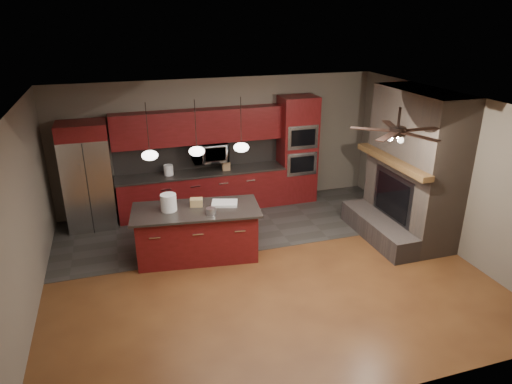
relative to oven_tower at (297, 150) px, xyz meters
name	(u,v)px	position (x,y,z in m)	size (l,w,h in m)	color
ground	(262,269)	(-1.70, -2.69, -1.19)	(7.00, 7.00, 0.00)	brown
ceiling	(263,104)	(-1.70, -2.69, 1.61)	(7.00, 6.00, 0.02)	white
back_wall	(219,143)	(-1.70, 0.31, 0.21)	(7.00, 0.02, 2.80)	#675C52
right_wall	(447,171)	(1.80, -2.69, 0.21)	(0.02, 6.00, 2.80)	#675C52
left_wall	(21,221)	(-5.20, -2.69, 0.21)	(0.02, 6.00, 2.80)	#675C52
slate_tile_patch	(235,224)	(-1.70, -0.89, -1.19)	(7.00, 2.40, 0.01)	#353330
fireplace_column	(411,172)	(1.34, -2.29, 0.11)	(1.30, 2.10, 2.80)	brown
back_cabinetry	(201,171)	(-2.18, 0.05, -0.30)	(3.59, 0.64, 2.20)	maroon
oven_tower	(297,150)	(0.00, 0.00, 0.00)	(0.80, 0.63, 2.38)	maroon
microwave	(210,152)	(-1.98, 0.06, 0.11)	(0.73, 0.41, 0.50)	silver
refrigerator	(88,176)	(-4.44, -0.07, -0.12)	(0.92, 0.75, 2.14)	silver
kitchen_island	(197,233)	(-2.66, -1.94, -0.73)	(2.29, 1.27, 0.92)	maroon
white_bucket	(169,202)	(-3.10, -1.86, -0.13)	(0.27, 0.27, 0.29)	white
paint_can	(211,211)	(-2.45, -2.23, -0.22)	(0.16, 0.16, 0.11)	silver
paint_tray	(225,203)	(-2.14, -1.89, -0.25)	(0.44, 0.31, 0.04)	white
cardboard_box	(196,202)	(-2.62, -1.81, -0.20)	(0.21, 0.15, 0.14)	tan
counter_bucket	(169,170)	(-2.87, 0.01, -0.18)	(0.19, 0.19, 0.22)	white
counter_box	(226,166)	(-1.65, -0.04, -0.20)	(0.16, 0.13, 0.18)	#926E4B
pendant_left	(150,155)	(-3.35, -1.99, 0.77)	(0.26, 0.26, 0.92)	black
pendant_center	(197,151)	(-2.60, -1.99, 0.77)	(0.26, 0.26, 0.92)	black
pendant_right	(241,147)	(-1.85, -1.99, 0.77)	(0.26, 0.26, 0.92)	black
ceiling_fan	(398,131)	(0.10, -3.49, 1.27)	(1.27, 1.33, 0.41)	black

